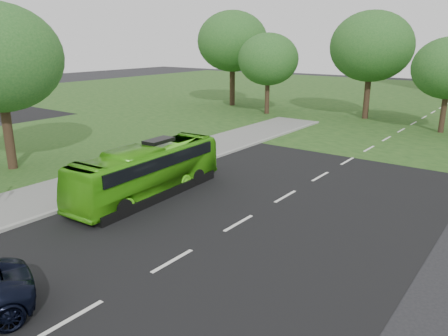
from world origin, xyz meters
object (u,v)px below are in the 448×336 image
at_px(tree_park_b, 371,47).
at_px(bus, 148,171).
at_px(tree_park_a, 268,59).
at_px(tree_park_f, 232,41).

height_order(tree_park_b, bus, tree_park_b).
xyz_separation_m(tree_park_a, tree_park_b, (9.14, 3.19, 1.27)).
xyz_separation_m(tree_park_a, tree_park_f, (-6.36, 2.78, 1.69)).
relative_size(tree_park_a, bus, 0.90).
distance_m(tree_park_b, tree_park_f, 15.51).
height_order(tree_park_a, tree_park_f, tree_park_f).
distance_m(tree_park_a, tree_park_f, 7.14).
xyz_separation_m(tree_park_b, tree_park_f, (-15.50, -0.41, 0.42)).
relative_size(tree_park_b, tree_park_f, 0.95).
height_order(tree_park_b, tree_park_f, tree_park_f).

